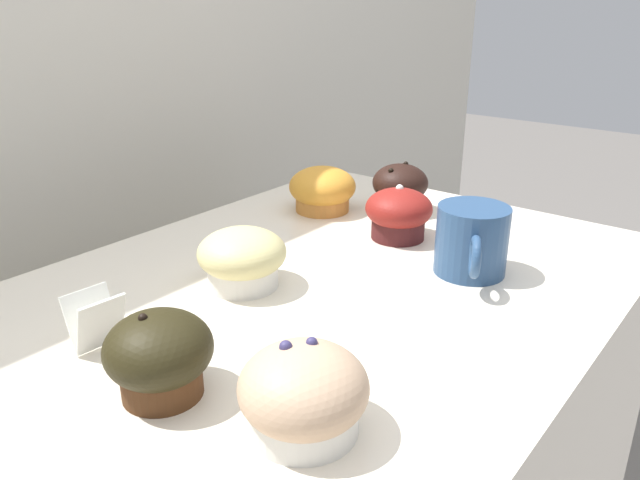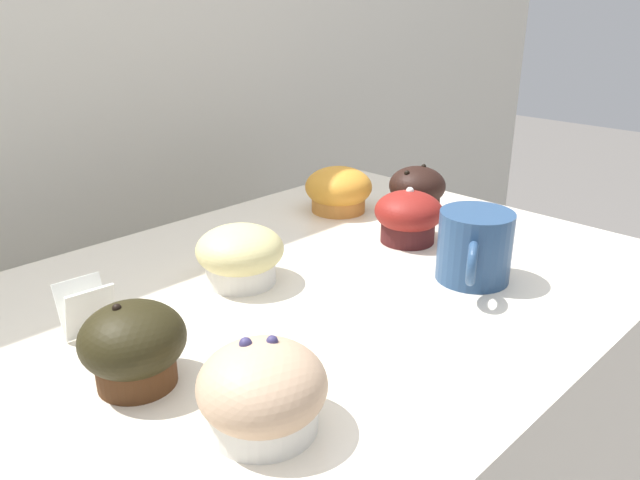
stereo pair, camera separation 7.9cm
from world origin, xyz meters
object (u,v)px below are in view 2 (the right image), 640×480
(muffin_back_left, at_px, (134,345))
(muffin_back_center, at_px, (417,191))
(coffee_cup, at_px, (475,245))
(muffin_front_left, at_px, (240,255))
(muffin_back_right, at_px, (339,190))
(muffin_front_center, at_px, (408,216))
(muffin_front_right, at_px, (262,391))

(muffin_back_left, relative_size, muffin_back_center, 1.06)
(muffin_back_left, bearing_deg, coffee_cup, -13.53)
(muffin_front_left, bearing_deg, coffee_cup, -44.01)
(muffin_back_right, height_order, muffin_back_center, muffin_back_center)
(muffin_front_center, bearing_deg, muffin_back_center, 30.74)
(muffin_back_left, xyz_separation_m, muffin_front_right, (0.04, -0.13, -0.00))
(muffin_back_center, distance_m, coffee_cup, 0.26)
(muffin_back_left, height_order, muffin_back_center, muffin_back_left)
(muffin_front_left, bearing_deg, muffin_back_center, 0.02)
(muffin_back_right, xyz_separation_m, muffin_front_right, (-0.45, -0.34, 0.00))
(muffin_back_right, height_order, muffin_front_left, same)
(muffin_front_right, xyz_separation_m, coffee_cup, (0.37, 0.03, 0.01))
(muffin_front_left, xyz_separation_m, muffin_front_right, (-0.16, -0.23, -0.00))
(muffin_front_left, height_order, muffin_front_right, muffin_front_right)
(muffin_front_center, relative_size, muffin_back_center, 1.08)
(muffin_front_center, distance_m, muffin_back_center, 0.13)
(muffin_front_left, distance_m, muffin_front_right, 0.29)
(muffin_front_center, xyz_separation_m, coffee_cup, (-0.05, -0.14, 0.01))
(muffin_front_center, xyz_separation_m, muffin_front_right, (-0.42, -0.17, -0.00))
(muffin_front_center, height_order, muffin_back_center, muffin_back_center)
(muffin_front_center, height_order, muffin_back_left, muffin_back_left)
(muffin_back_right, bearing_deg, muffin_back_center, -52.31)
(muffin_front_center, distance_m, muffin_front_right, 0.45)
(muffin_front_right, distance_m, muffin_back_center, 0.58)
(muffin_front_right, distance_m, coffee_cup, 0.37)
(muffin_back_right, bearing_deg, muffin_front_center, -100.23)
(muffin_back_right, distance_m, muffin_front_right, 0.56)
(muffin_front_right, bearing_deg, muffin_front_left, 54.97)
(muffin_back_left, xyz_separation_m, muffin_back_right, (0.49, 0.20, -0.00))
(muffin_front_center, xyz_separation_m, muffin_back_center, (0.11, 0.06, 0.00))
(muffin_front_right, height_order, coffee_cup, coffee_cup)
(muffin_front_center, xyz_separation_m, muffin_back_right, (0.03, 0.17, -0.00))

